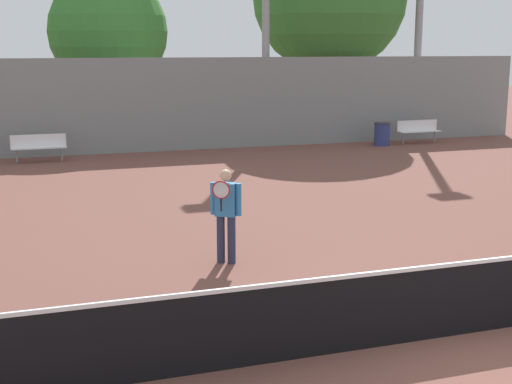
% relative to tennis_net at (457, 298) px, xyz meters
% --- Properties ---
extents(ground_plane, '(100.00, 100.00, 0.00)m').
position_rel_tennis_net_xyz_m(ground_plane, '(0.00, 0.00, -0.51)').
color(ground_plane, brown).
extents(tennis_net, '(12.10, 0.09, 0.99)m').
position_rel_tennis_net_xyz_m(tennis_net, '(0.00, 0.00, 0.00)').
color(tennis_net, black).
rests_on(tennis_net, ground_plane).
extents(tennis_player, '(0.53, 0.51, 1.65)m').
position_rel_tennis_net_xyz_m(tennis_player, '(-1.92, 4.00, 0.42)').
color(tennis_player, '#282D47').
rests_on(tennis_player, ground_plane).
extents(bench_courtside_near, '(1.74, 0.40, 0.89)m').
position_rel_tennis_net_xyz_m(bench_courtside_near, '(9.61, 16.62, 0.05)').
color(bench_courtside_near, white).
rests_on(bench_courtside_near, ground_plane).
extents(bench_courtside_far, '(1.75, 0.40, 0.89)m').
position_rel_tennis_net_xyz_m(bench_courtside_far, '(-4.53, 16.62, 0.05)').
color(bench_courtside_far, white).
rests_on(bench_courtside_far, ground_plane).
extents(trash_bin, '(0.62, 0.62, 0.87)m').
position_rel_tennis_net_xyz_m(trash_bin, '(7.96, 16.48, -0.07)').
color(trash_bin, navy).
rests_on(trash_bin, ground_plane).
extents(back_fence, '(29.08, 0.06, 3.31)m').
position_rel_tennis_net_xyz_m(back_fence, '(0.00, 17.72, 1.15)').
color(back_fence, gray).
rests_on(back_fence, ground_plane).
extents(tree_dark_dense, '(4.67, 4.67, 6.60)m').
position_rel_tennis_net_xyz_m(tree_dark_dense, '(-1.49, 21.68, 3.74)').
color(tree_dark_dense, brown).
rests_on(tree_dark_dense, ground_plane).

